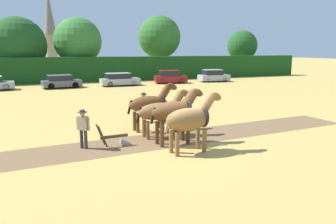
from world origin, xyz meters
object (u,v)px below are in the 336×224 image
tree_center_left (78,41)px  tree_center_right (242,46)px  tree_center (160,37)px  draft_horse_lead_right (175,112)px  parked_car_far_right (213,76)px  draft_horse_trail_right (151,104)px  parked_car_center (61,82)px  farmer_at_plow (83,126)px  farmer_beside_team (144,105)px  parked_car_center_right (119,80)px  plow (117,139)px  draft_horse_lead_left (191,119)px  church_spire (50,29)px  tree_left (18,45)px  parked_car_right (170,77)px  draft_horse_trail_left (162,111)px

tree_center_left → tree_center_right: (26.76, 0.91, -0.47)m
tree_center → draft_horse_lead_right: 36.43m
draft_horse_lead_right → parked_car_far_right: size_ratio=0.67×
draft_horse_trail_right → parked_car_center: draft_horse_trail_right is taller
parked_car_far_right → farmer_at_plow: bearing=-124.3°
farmer_beside_team → parked_car_center_right: farmer_beside_team is taller
parked_car_far_right → draft_horse_lead_right: bearing=-117.4°
plow → farmer_beside_team: (2.49, 4.09, 0.70)m
draft_horse_lead_left → parked_car_center_right: size_ratio=0.59×
tree_center_right → church_spire: size_ratio=0.46×
tree_left → plow: (5.19, -32.81, -4.35)m
parked_car_center_right → parked_car_right: (6.48, 0.46, 0.05)m
draft_horse_trail_right → plow: 3.40m
tree_center_left → tree_center: bearing=4.1°
tree_center → parked_car_center_right: (-8.62, -10.09, -5.22)m
tree_center_right → farmer_beside_team: tree_center_right is taller
church_spire → parked_car_right: church_spire is taller
draft_horse_lead_right → plow: draft_horse_lead_right is taller
parked_car_center → parked_car_right: bearing=-5.5°
plow → parked_car_far_right: bearing=48.5°
draft_horse_trail_right → farmer_at_plow: bearing=-155.0°
farmer_at_plow → parked_car_center: size_ratio=0.39×
draft_horse_trail_right → parked_car_center_right: 21.61m
tree_center → draft_horse_lead_left: size_ratio=3.39×
parked_car_far_right → draft_horse_lead_left: bearing=-115.8°
tree_center_right → draft_horse_trail_right: (-26.66, -31.47, -3.36)m
parked_car_center_right → parked_car_far_right: 12.46m
parked_car_right → draft_horse_trail_left: bearing=-103.4°
tree_left → tree_center_left: 7.42m
tree_center → parked_car_far_right: bearing=-68.6°
tree_left → farmer_at_plow: bearing=-83.3°
parked_car_center_right → parked_car_right: size_ratio=1.09×
tree_center_right → draft_horse_trail_left: (-26.55, -32.86, -3.49)m
draft_horse_lead_right → plow: bearing=164.2°
tree_left → draft_horse_lead_right: 34.34m
draft_horse_trail_left → parked_car_center_right: draft_horse_trail_left is taller
tree_center_left → tree_center_right: tree_center_left is taller
tree_left → draft_horse_trail_right: (7.50, -30.54, -3.29)m
parked_car_right → church_spire: bearing=119.3°
draft_horse_trail_right → parked_car_far_right: 26.78m
parked_car_right → farmer_at_plow: bearing=-110.1°
draft_horse_trail_right → tree_center: bearing=64.8°
church_spire → farmer_beside_team: size_ratio=9.10×
tree_center → tree_center_right: size_ratio=1.26×
parked_car_center_right → draft_horse_trail_left: bearing=-100.1°
draft_horse_trail_left → parked_car_right: 25.14m
draft_horse_lead_left → parked_car_far_right: bearing=54.7°
farmer_beside_team → parked_car_right: 22.17m
tree_center_left → tree_center_right: size_ratio=1.16×
farmer_beside_team → parked_car_center: (-3.28, 19.53, -0.31)m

